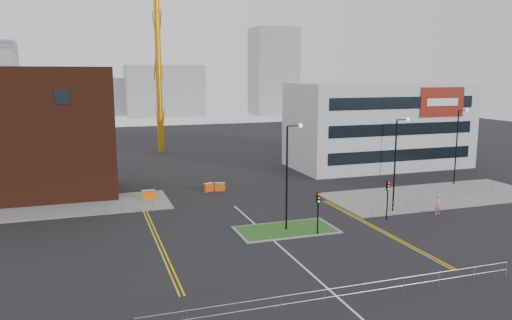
{
  "coord_description": "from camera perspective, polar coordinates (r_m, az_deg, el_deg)",
  "views": [
    {
      "loc": [
        -13.71,
        -30.23,
        13.28
      ],
      "look_at": [
        1.65,
        15.06,
        5.0
      ],
      "focal_mm": 35.0,
      "sensor_mm": 36.0,
      "label": 1
    }
  ],
  "objects": [
    {
      "name": "ground",
      "position": [
        35.75,
        5.38,
        -12.03
      ],
      "size": [
        200.0,
        200.0,
        0.0
      ],
      "primitive_type": "plane",
      "color": "black",
      "rests_on": "ground"
    },
    {
      "name": "pavement_left",
      "position": [
        54.24,
        -24.88,
        -5.22
      ],
      "size": [
        28.0,
        8.0,
        0.12
      ],
      "primitive_type": "cube",
      "color": "slate",
      "rests_on": "ground"
    },
    {
      "name": "pavement_right",
      "position": [
        58.36,
        19.69,
        -3.86
      ],
      "size": [
        24.0,
        10.0,
        0.12
      ],
      "primitive_type": "cube",
      "color": "slate",
      "rests_on": "ground"
    },
    {
      "name": "island_kerb",
      "position": [
        43.4,
        3.47,
        -7.96
      ],
      "size": [
        8.6,
        4.6,
        0.08
      ],
      "primitive_type": "cube",
      "color": "slate",
      "rests_on": "ground"
    },
    {
      "name": "grass_island",
      "position": [
        43.39,
        3.47,
        -7.93
      ],
      "size": [
        8.0,
        4.0,
        0.12
      ],
      "primitive_type": "cube",
      "color": "#1E4517",
      "rests_on": "ground"
    },
    {
      "name": "office_block",
      "position": [
        74.16,
        13.79,
        3.91
      ],
      "size": [
        25.0,
        12.2,
        12.0
      ],
      "color": "#B1B3B6",
      "rests_on": "ground"
    },
    {
      "name": "streetlamp_island",
      "position": [
        42.15,
        3.82,
        -0.96
      ],
      "size": [
        1.46,
        0.36,
        9.18
      ],
      "color": "black",
      "rests_on": "ground"
    },
    {
      "name": "streetlamp_right_near",
      "position": [
        49.6,
        15.83,
        0.32
      ],
      "size": [
        1.46,
        0.36,
        9.18
      ],
      "color": "black",
      "rests_on": "ground"
    },
    {
      "name": "streetlamp_right_far",
      "position": [
        64.39,
        22.11,
        2.08
      ],
      "size": [
        1.46,
        0.36,
        9.18
      ],
      "color": "black",
      "rests_on": "ground"
    },
    {
      "name": "traffic_light_island",
      "position": [
        41.71,
        7.11,
        -5.14
      ],
      "size": [
        0.28,
        0.33,
        3.65
      ],
      "color": "black",
      "rests_on": "ground"
    },
    {
      "name": "traffic_light_right",
      "position": [
        47.28,
        14.83,
        -3.61
      ],
      "size": [
        0.28,
        0.33,
        3.65
      ],
      "color": "black",
      "rests_on": "ground"
    },
    {
      "name": "railing_front",
      "position": [
        30.51,
        10.15,
        -14.52
      ],
      "size": [
        24.05,
        0.05,
        1.1
      ],
      "color": "gray",
      "rests_on": "ground"
    },
    {
      "name": "railing_left",
      "position": [
        49.9,
        -15.07,
        -5.07
      ],
      "size": [
        6.05,
        0.05,
        1.1
      ],
      "color": "gray",
      "rests_on": "ground"
    },
    {
      "name": "railing_right",
      "position": [
        55.39,
        20.11,
        -3.83
      ],
      "size": [
        19.05,
        5.05,
        1.1
      ],
      "color": "gray",
      "rests_on": "ground"
    },
    {
      "name": "centre_line",
      "position": [
        37.45,
        4.11,
        -10.96
      ],
      "size": [
        0.15,
        30.0,
        0.01
      ],
      "primitive_type": "cube",
      "color": "silver",
      "rests_on": "ground"
    },
    {
      "name": "yellow_left_a",
      "position": [
        42.62,
        -11.57,
        -8.53
      ],
      "size": [
        0.12,
        24.0,
        0.01
      ],
      "primitive_type": "cube",
      "color": "gold",
      "rests_on": "ground"
    },
    {
      "name": "yellow_left_b",
      "position": [
        42.66,
        -11.17,
        -8.5
      ],
      "size": [
        0.12,
        24.0,
        0.01
      ],
      "primitive_type": "cube",
      "color": "gold",
      "rests_on": "ground"
    },
    {
      "name": "yellow_right_a",
      "position": [
        45.03,
        13.41,
        -7.6
      ],
      "size": [
        0.12,
        20.0,
        0.01
      ],
      "primitive_type": "cube",
      "color": "gold",
      "rests_on": "ground"
    },
    {
      "name": "yellow_right_b",
      "position": [
        45.18,
        13.73,
        -7.55
      ],
      "size": [
        0.12,
        20.0,
        0.01
      ],
      "primitive_type": "cube",
      "color": "gold",
      "rests_on": "ground"
    },
    {
      "name": "skyline_b",
      "position": [
        162.06,
        -10.4,
        7.8
      ],
      "size": [
        24.0,
        12.0,
        16.0
      ],
      "primitive_type": "cube",
      "color": "gray",
      "rests_on": "ground"
    },
    {
      "name": "skyline_c",
      "position": [
        165.96,
        2.02,
        10.07
      ],
      "size": [
        14.0,
        12.0,
        28.0
      ],
      "primitive_type": "cube",
      "color": "gray",
      "rests_on": "ground"
    },
    {
      "name": "skyline_d",
      "position": [
        170.48,
        -16.92,
        6.96
      ],
      "size": [
        30.0,
        12.0,
        12.0
      ],
      "primitive_type": "cube",
      "color": "gray",
      "rests_on": "ground"
    },
    {
      "name": "pedestrian",
      "position": [
        50.83,
        20.1,
        -4.79
      ],
      "size": [
        0.82,
        0.65,
        1.96
      ],
      "primitive_type": "imported",
      "rotation": [
        0.0,
        0.0,
        0.29
      ],
      "color": "pink",
      "rests_on": "ground"
    },
    {
      "name": "barrier_left",
      "position": [
        54.09,
        -12.17,
        -3.93
      ],
      "size": [
        1.38,
        0.48,
        1.15
      ],
      "color": "orange",
      "rests_on": "ground"
    },
    {
      "name": "barrier_mid",
      "position": [
        57.13,
        -5.43,
        -3.09
      ],
      "size": [
        1.27,
        0.85,
        1.02
      ],
      "color": "#EE440D",
      "rests_on": "ground"
    },
    {
      "name": "barrier_right",
      "position": [
        57.44,
        -4.15,
        -3.03
      ],
      "size": [
        1.21,
        0.61,
        0.97
      ],
      "color": "#CD640B",
      "rests_on": "ground"
    }
  ]
}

